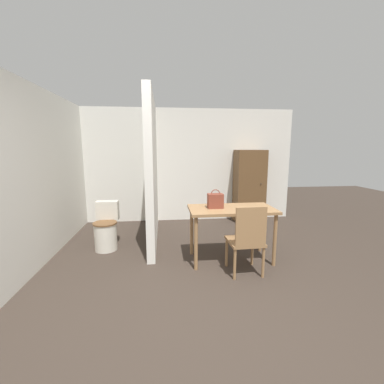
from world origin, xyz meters
TOP-DOWN VIEW (x-y plane):
  - ground_plane at (0.00, 0.00)m, footprint 16.00×16.00m
  - wall_back at (0.00, 3.58)m, footprint 5.15×0.12m
  - wall_left at (-2.13, 1.76)m, footprint 0.12×4.52m
  - partition_wall at (-0.57, 2.38)m, footprint 0.12×2.27m
  - dining_table at (0.61, 1.29)m, footprint 1.23×0.65m
  - wooden_chair at (0.69, 0.82)m, footprint 0.45×0.45m
  - toilet at (-1.32, 1.94)m, footprint 0.38×0.53m
  - handbag at (0.37, 1.32)m, footprint 0.22×0.14m
  - wooden_cabinet at (1.54, 3.26)m, footprint 0.63×0.50m

SIDE VIEW (x-z plane):
  - ground_plane at x=0.00m, z-range 0.00..0.00m
  - toilet at x=-1.32m, z-range -0.05..0.71m
  - wooden_chair at x=0.69m, z-range 0.03..0.97m
  - dining_table at x=0.61m, z-range 0.30..1.09m
  - wooden_cabinet at x=1.54m, z-range 0.00..1.60m
  - handbag at x=0.37m, z-range 0.76..1.03m
  - wall_back at x=0.00m, z-range 0.00..2.50m
  - wall_left at x=-2.13m, z-range 0.00..2.50m
  - partition_wall at x=-0.57m, z-range 0.00..2.50m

